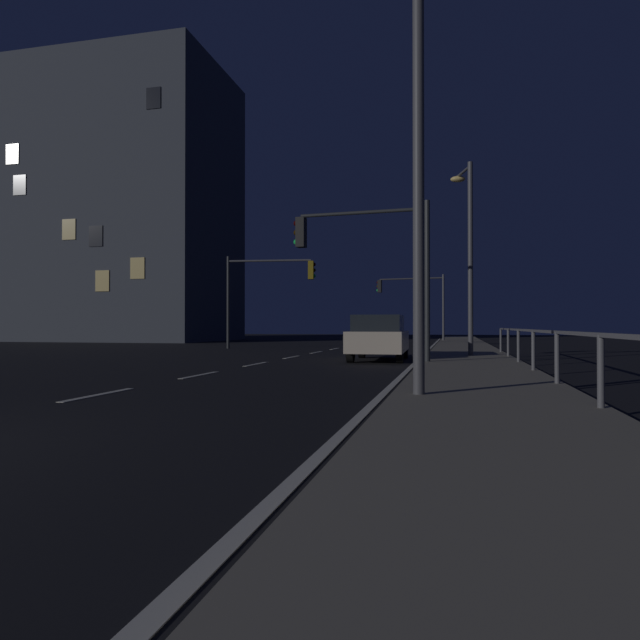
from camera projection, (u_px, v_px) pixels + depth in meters
ground_plane at (295, 357)px, 21.94m from camera, size 112.00×112.00×0.00m
sidewalk_right at (468, 357)px, 20.42m from camera, size 2.98×77.00×0.14m
lane_markings_center at (317, 352)px, 25.34m from camera, size 0.14×50.00×0.01m
lane_edge_line at (426, 352)px, 25.69m from camera, size 0.14×53.00×0.01m
car at (379, 337)px, 19.52m from camera, size 1.94×4.45×1.57m
traffic_light_mid_left at (364, 249)px, 17.37m from camera, size 4.32×0.50×4.83m
traffic_light_overhead_east at (268, 282)px, 29.50m from camera, size 4.74×0.78×4.88m
traffic_light_near_right at (412, 293)px, 42.30m from camera, size 5.12×0.80×4.87m
street_lamp_across_street at (468, 240)px, 20.43m from camera, size 0.79×1.61×6.97m
street_lamp_median at (399, 99)px, 8.99m from camera, size 2.14×0.89×7.87m
barrier_fence at (544, 341)px, 11.93m from camera, size 0.09×22.25×0.98m
building_distant at (92, 209)px, 46.77m from camera, size 22.79×11.46×21.83m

